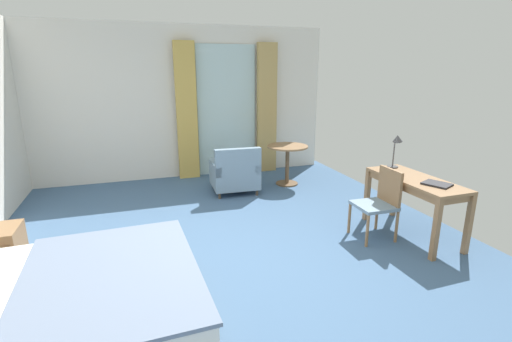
{
  "coord_description": "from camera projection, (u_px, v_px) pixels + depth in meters",
  "views": [
    {
      "loc": [
        -0.9,
        -3.48,
        2.03
      ],
      "look_at": [
        0.31,
        0.18,
        0.97
      ],
      "focal_mm": 25.96,
      "sensor_mm": 36.0,
      "label": 1
    }
  ],
  "objects": [
    {
      "name": "armchair_by_window",
      "position": [
        235.0,
        174.0,
        6.23
      ],
      "size": [
        0.78,
        0.76,
        0.81
      ],
      "color": "gray",
      "rests_on": "ground"
    },
    {
      "name": "writing_desk",
      "position": [
        415.0,
        186.0,
        4.53
      ],
      "size": [
        0.55,
        1.29,
        0.75
      ],
      "color": "olive",
      "rests_on": "ground"
    },
    {
      "name": "curtain_panel_left",
      "position": [
        187.0,
        112.0,
        6.87
      ],
      "size": [
        0.38,
        0.1,
        2.53
      ],
      "primitive_type": "cube",
      "color": "tan",
      "rests_on": "ground"
    },
    {
      "name": "wall_back",
      "position": [
        182.0,
        103.0,
        6.98
      ],
      "size": [
        5.61,
        0.12,
        2.83
      ],
      "primitive_type": "cube",
      "color": "silver",
      "rests_on": "ground"
    },
    {
      "name": "desk_chair",
      "position": [
        380.0,
        200.0,
        4.52
      ],
      "size": [
        0.45,
        0.45,
        0.87
      ],
      "color": "gray",
      "rests_on": "ground"
    },
    {
      "name": "bed",
      "position": [
        57.0,
        312.0,
        2.75
      ],
      "size": [
        2.08,
        1.82,
        1.14
      ],
      "color": "olive",
      "rests_on": "ground"
    },
    {
      "name": "closed_book",
      "position": [
        437.0,
        184.0,
        4.25
      ],
      "size": [
        0.33,
        0.36,
        0.02
      ],
      "primitive_type": "cube",
      "rotation": [
        0.0,
        0.0,
        0.42
      ],
      "color": "#232328",
      "rests_on": "writing_desk"
    },
    {
      "name": "curtain_panel_right",
      "position": [
        267.0,
        109.0,
        7.35
      ],
      "size": [
        0.39,
        0.1,
        2.53
      ],
      "primitive_type": "cube",
      "color": "tan",
      "rests_on": "ground"
    },
    {
      "name": "balcony_glass_door",
      "position": [
        227.0,
        111.0,
        7.21
      ],
      "size": [
        1.14,
        0.02,
        2.49
      ],
      "primitive_type": "cube",
      "color": "silver",
      "rests_on": "ground"
    },
    {
      "name": "round_cafe_table",
      "position": [
        287.0,
        156.0,
        6.63
      ],
      "size": [
        0.73,
        0.73,
        0.72
      ],
      "color": "olive",
      "rests_on": "ground"
    },
    {
      "name": "ground",
      "position": [
        234.0,
        268.0,
        4.01
      ],
      "size": [
        6.01,
        7.86,
        0.1
      ],
      "primitive_type": "cube",
      "color": "#426084"
    },
    {
      "name": "desk_lamp",
      "position": [
        396.0,
        144.0,
        4.98
      ],
      "size": [
        0.23,
        0.19,
        0.45
      ],
      "color": "#4C4C51",
      "rests_on": "writing_desk"
    }
  ]
}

